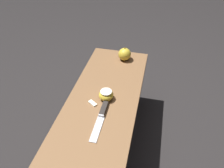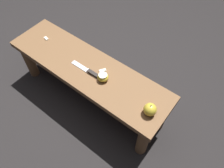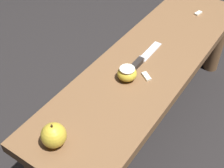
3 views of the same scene
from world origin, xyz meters
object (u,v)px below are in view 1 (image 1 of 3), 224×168
wooden_bench (95,133)px  apple_cut (106,95)px  apple_whole (125,54)px  knife (102,115)px

wooden_bench → apple_cut: 0.19m
wooden_bench → apple_whole: 0.55m
wooden_bench → knife: knife is taller
wooden_bench → apple_cut: (0.16, -0.01, 0.11)m
wooden_bench → knife: (0.04, -0.02, 0.09)m
knife → apple_cut: (0.12, 0.01, 0.02)m
knife → apple_whole: apple_whole is taller
wooden_bench → apple_whole: bearing=-4.2°
knife → apple_cut: apple_cut is taller
apple_whole → wooden_bench: bearing=175.8°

